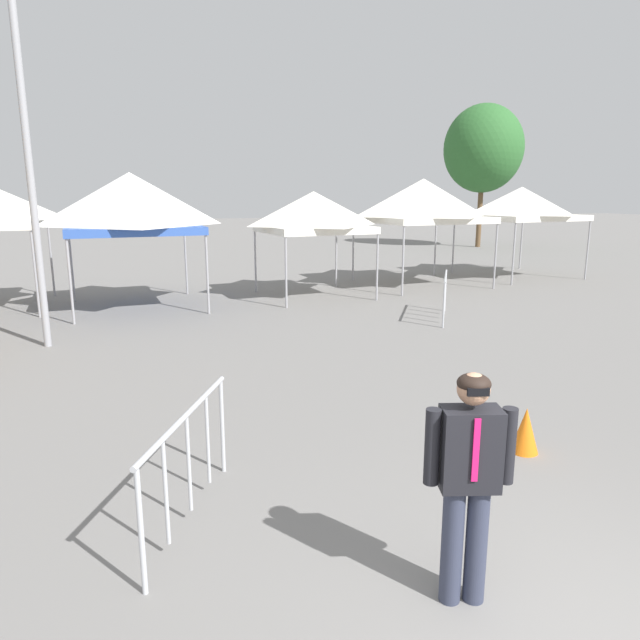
{
  "coord_description": "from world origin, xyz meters",
  "views": [
    {
      "loc": [
        -2.74,
        -2.21,
        2.98
      ],
      "look_at": [
        -0.26,
        4.99,
        1.3
      ],
      "focal_mm": 32.15,
      "sensor_mm": 36.0,
      "label": 1
    }
  ],
  "objects_px": {
    "light_pole_near_lift": "(20,81)",
    "traffic_cone_lot_center": "(525,430)",
    "canopy_tent_left_of_center": "(131,203)",
    "canopy_tent_far_left": "(314,212)",
    "tree_behind_tents_left": "(483,149)",
    "crowd_barrier_near_person": "(188,446)",
    "person_foreground": "(468,473)",
    "crowd_barrier_mid_lot": "(445,288)",
    "canopy_tent_center": "(521,203)",
    "canopy_tent_right_of_center": "(423,201)"
  },
  "relations": [
    {
      "from": "canopy_tent_left_of_center",
      "to": "canopy_tent_far_left",
      "type": "distance_m",
      "value": 5.03
    },
    {
      "from": "canopy_tent_far_left",
      "to": "canopy_tent_center",
      "type": "bearing_deg",
      "value": 10.72
    },
    {
      "from": "canopy_tent_far_left",
      "to": "traffic_cone_lot_center",
      "type": "relative_size",
      "value": 5.67
    },
    {
      "from": "crowd_barrier_mid_lot",
      "to": "crowd_barrier_near_person",
      "type": "relative_size",
      "value": 0.95
    },
    {
      "from": "traffic_cone_lot_center",
      "to": "canopy_tent_right_of_center",
      "type": "bearing_deg",
      "value": 66.7
    },
    {
      "from": "canopy_tent_left_of_center",
      "to": "traffic_cone_lot_center",
      "type": "relative_size",
      "value": 6.46
    },
    {
      "from": "canopy_tent_center",
      "to": "canopy_tent_left_of_center",
      "type": "bearing_deg",
      "value": -172.87
    },
    {
      "from": "canopy_tent_center",
      "to": "tree_behind_tents_left",
      "type": "height_order",
      "value": "tree_behind_tents_left"
    },
    {
      "from": "canopy_tent_left_of_center",
      "to": "canopy_tent_right_of_center",
      "type": "relative_size",
      "value": 0.94
    },
    {
      "from": "canopy_tent_left_of_center",
      "to": "light_pole_near_lift",
      "type": "bearing_deg",
      "value": -116.76
    },
    {
      "from": "canopy_tent_left_of_center",
      "to": "person_foreground",
      "type": "relative_size",
      "value": 1.98
    },
    {
      "from": "light_pole_near_lift",
      "to": "traffic_cone_lot_center",
      "type": "relative_size",
      "value": 16.2
    },
    {
      "from": "canopy_tent_center",
      "to": "traffic_cone_lot_center",
      "type": "xyz_separation_m",
      "value": [
        -9.45,
        -12.45,
        -2.37
      ]
    },
    {
      "from": "canopy_tent_far_left",
      "to": "crowd_barrier_near_person",
      "type": "bearing_deg",
      "value": -113.84
    },
    {
      "from": "canopy_tent_far_left",
      "to": "canopy_tent_center",
      "type": "distance_m",
      "value": 8.6
    },
    {
      "from": "light_pole_near_lift",
      "to": "traffic_cone_lot_center",
      "type": "xyz_separation_m",
      "value": [
        5.86,
        -7.11,
        -4.72
      ]
    },
    {
      "from": "canopy_tent_far_left",
      "to": "canopy_tent_center",
      "type": "height_order",
      "value": "canopy_tent_center"
    },
    {
      "from": "canopy_tent_far_left",
      "to": "person_foreground",
      "type": "height_order",
      "value": "canopy_tent_far_left"
    },
    {
      "from": "traffic_cone_lot_center",
      "to": "tree_behind_tents_left",
      "type": "bearing_deg",
      "value": 56.99
    },
    {
      "from": "crowd_barrier_near_person",
      "to": "canopy_tent_right_of_center",
      "type": "bearing_deg",
      "value": 53.25
    },
    {
      "from": "person_foreground",
      "to": "traffic_cone_lot_center",
      "type": "height_order",
      "value": "person_foreground"
    },
    {
      "from": "canopy_tent_left_of_center",
      "to": "traffic_cone_lot_center",
      "type": "distance_m",
      "value": 11.75
    },
    {
      "from": "person_foreground",
      "to": "tree_behind_tents_left",
      "type": "bearing_deg",
      "value": 55.66
    },
    {
      "from": "canopy_tent_left_of_center",
      "to": "crowd_barrier_mid_lot",
      "type": "bearing_deg",
      "value": -29.57
    },
    {
      "from": "canopy_tent_far_left",
      "to": "light_pole_near_lift",
      "type": "xyz_separation_m",
      "value": [
        -6.86,
        -3.73,
        2.52
      ]
    },
    {
      "from": "light_pole_near_lift",
      "to": "person_foreground",
      "type": "bearing_deg",
      "value": -67.42
    },
    {
      "from": "canopy_tent_left_of_center",
      "to": "person_foreground",
      "type": "height_order",
      "value": "canopy_tent_left_of_center"
    },
    {
      "from": "canopy_tent_far_left",
      "to": "person_foreground",
      "type": "distance_m",
      "value": 13.24
    },
    {
      "from": "canopy_tent_center",
      "to": "light_pole_near_lift",
      "type": "bearing_deg",
      "value": -160.79
    },
    {
      "from": "crowd_barrier_mid_lot",
      "to": "crowd_barrier_near_person",
      "type": "distance_m",
      "value": 9.81
    },
    {
      "from": "traffic_cone_lot_center",
      "to": "canopy_tent_center",
      "type": "bearing_deg",
      "value": 52.8
    },
    {
      "from": "canopy_tent_center",
      "to": "tree_behind_tents_left",
      "type": "bearing_deg",
      "value": 62.4
    },
    {
      "from": "light_pole_near_lift",
      "to": "crowd_barrier_near_person",
      "type": "relative_size",
      "value": 4.67
    },
    {
      "from": "crowd_barrier_mid_lot",
      "to": "canopy_tent_far_left",
      "type": "bearing_deg",
      "value": 116.1
    },
    {
      "from": "canopy_tent_center",
      "to": "person_foreground",
      "type": "relative_size",
      "value": 2.08
    },
    {
      "from": "light_pole_near_lift",
      "to": "tree_behind_tents_left",
      "type": "height_order",
      "value": "light_pole_near_lift"
    },
    {
      "from": "canopy_tent_right_of_center",
      "to": "light_pole_near_lift",
      "type": "height_order",
      "value": "light_pole_near_lift"
    },
    {
      "from": "canopy_tent_right_of_center",
      "to": "canopy_tent_center",
      "type": "height_order",
      "value": "canopy_tent_right_of_center"
    },
    {
      "from": "canopy_tent_left_of_center",
      "to": "crowd_barrier_near_person",
      "type": "distance_m",
      "value": 11.15
    },
    {
      "from": "person_foreground",
      "to": "crowd_barrier_near_person",
      "type": "height_order",
      "value": "person_foreground"
    },
    {
      "from": "canopy_tent_left_of_center",
      "to": "canopy_tent_center",
      "type": "height_order",
      "value": "canopy_tent_left_of_center"
    },
    {
      "from": "canopy_tent_left_of_center",
      "to": "crowd_barrier_mid_lot",
      "type": "distance_m",
      "value": 8.3
    },
    {
      "from": "light_pole_near_lift",
      "to": "traffic_cone_lot_center",
      "type": "height_order",
      "value": "light_pole_near_lift"
    },
    {
      "from": "light_pole_near_lift",
      "to": "canopy_tent_center",
      "type": "bearing_deg",
      "value": 19.21
    },
    {
      "from": "canopy_tent_far_left",
      "to": "crowd_barrier_mid_lot",
      "type": "bearing_deg",
      "value": -63.9
    },
    {
      "from": "canopy_tent_left_of_center",
      "to": "person_foreground",
      "type": "bearing_deg",
      "value": -81.39
    },
    {
      "from": "canopy_tent_right_of_center",
      "to": "person_foreground",
      "type": "height_order",
      "value": "canopy_tent_right_of_center"
    },
    {
      "from": "canopy_tent_right_of_center",
      "to": "traffic_cone_lot_center",
      "type": "bearing_deg",
      "value": -113.3
    },
    {
      "from": "canopy_tent_left_of_center",
      "to": "canopy_tent_right_of_center",
      "type": "bearing_deg",
      "value": 6.52
    },
    {
      "from": "tree_behind_tents_left",
      "to": "crowd_barrier_mid_lot",
      "type": "distance_m",
      "value": 20.85
    }
  ]
}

